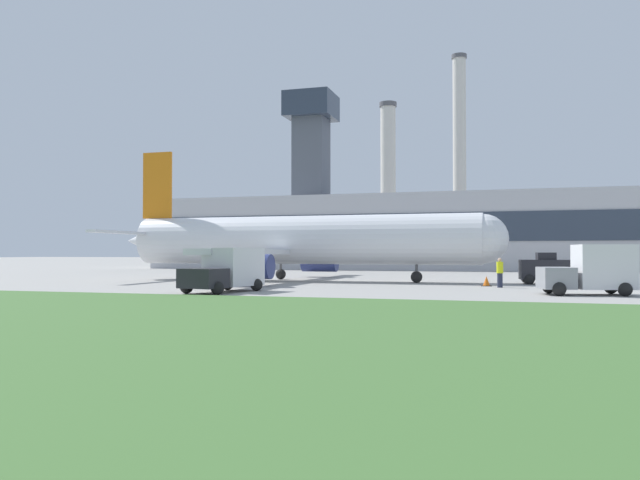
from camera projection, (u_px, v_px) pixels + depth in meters
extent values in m
plane|color=#999691|center=(341.00, 281.00, 47.59)|extent=(400.00, 400.00, 0.00)
cube|color=#B2B2B7|center=(410.00, 233.00, 81.85)|extent=(68.16, 15.43, 9.38)
cube|color=#2D3847|center=(401.00, 227.00, 74.43)|extent=(66.80, 0.16, 3.38)
cube|color=#4C515B|center=(311.00, 193.00, 85.92)|extent=(4.30, 4.30, 20.64)
cube|color=#283342|center=(311.00, 107.00, 86.15)|extent=(6.46, 6.46, 3.44)
cylinder|color=beige|center=(388.00, 186.00, 110.74)|extent=(2.68, 2.68, 28.11)
cylinder|color=#4C4C51|center=(388.00, 105.00, 111.02)|extent=(3.08, 3.08, 0.80)
cylinder|color=beige|center=(460.00, 161.00, 110.45)|extent=(2.33, 2.33, 36.67)
cylinder|color=#4C4C51|center=(459.00, 57.00, 110.82)|extent=(2.67, 2.67, 0.70)
cylinder|color=silver|center=(302.00, 240.00, 47.16)|extent=(26.52, 3.65, 3.65)
sphere|color=silver|center=(483.00, 239.00, 43.33)|extent=(3.47, 3.47, 3.47)
cone|color=silver|center=(149.00, 241.00, 50.99)|extent=(4.02, 3.47, 3.47)
cube|color=orange|center=(157.00, 185.00, 50.86)|extent=(2.56, 0.24, 5.40)
cube|color=silver|center=(125.00, 233.00, 46.99)|extent=(0.76, 8.10, 0.20)
cube|color=silver|center=(179.00, 235.00, 54.74)|extent=(0.76, 8.10, 0.20)
cube|color=silver|center=(247.00, 252.00, 40.36)|extent=(1.70, 13.51, 0.36)
cube|color=silver|center=(315.00, 252.00, 54.69)|extent=(1.70, 13.51, 0.36)
cylinder|color=navy|center=(248.00, 267.00, 39.85)|extent=(3.12, 1.59, 1.59)
cylinder|color=navy|center=(320.00, 263.00, 54.98)|extent=(3.12, 1.59, 1.59)
cylinder|color=#59595B|center=(416.00, 264.00, 44.63)|extent=(0.20, 0.20, 1.80)
sphere|color=black|center=(417.00, 277.00, 44.61)|extent=(0.84, 0.84, 0.84)
cylinder|color=#59595B|center=(258.00, 264.00, 45.57)|extent=(0.20, 0.20, 1.80)
sphere|color=black|center=(258.00, 276.00, 45.55)|extent=(0.84, 0.84, 0.84)
cylinder|color=#59595B|center=(281.00, 263.00, 50.21)|extent=(0.20, 0.20, 1.80)
sphere|color=black|center=(281.00, 274.00, 50.19)|extent=(0.84, 0.84, 0.84)
cube|color=#232328|center=(546.00, 270.00, 42.84)|extent=(3.60, 2.09, 1.35)
cube|color=black|center=(546.00, 256.00, 42.86)|extent=(1.32, 1.34, 0.50)
sphere|color=black|center=(567.00, 280.00, 41.79)|extent=(0.70, 0.70, 0.70)
sphere|color=black|center=(562.00, 279.00, 43.41)|extent=(0.70, 0.70, 0.70)
sphere|color=black|center=(529.00, 279.00, 42.24)|extent=(0.70, 0.70, 0.70)
sphere|color=black|center=(526.00, 278.00, 43.87)|extent=(0.70, 0.70, 0.70)
cube|color=#232328|center=(203.00, 278.00, 32.54)|extent=(2.43, 2.18, 1.02)
cube|color=silver|center=(234.00, 267.00, 34.93)|extent=(2.68, 3.44, 2.11)
sphere|color=black|center=(187.00, 287.00, 32.89)|extent=(0.70, 0.70, 0.70)
sphere|color=black|center=(217.00, 288.00, 31.94)|extent=(0.70, 0.70, 0.70)
sphere|color=black|center=(227.00, 284.00, 36.07)|extent=(0.70, 0.70, 0.70)
sphere|color=black|center=(257.00, 285.00, 35.12)|extent=(0.70, 0.70, 0.70)
cube|color=gray|center=(556.00, 278.00, 32.04)|extent=(1.94, 2.30, 1.10)
cube|color=silver|center=(604.00, 267.00, 31.82)|extent=(3.04, 2.51, 2.26)
sphere|color=black|center=(549.00, 287.00, 33.01)|extent=(0.70, 0.70, 0.70)
sphere|color=black|center=(559.00, 289.00, 31.08)|extent=(0.70, 0.70, 0.70)
sphere|color=black|center=(611.00, 287.00, 32.69)|extent=(0.70, 0.70, 0.70)
sphere|color=black|center=(625.00, 289.00, 30.76)|extent=(0.70, 0.70, 0.70)
cylinder|color=#23283D|center=(500.00, 280.00, 38.60)|extent=(0.38, 0.38, 0.89)
cylinder|color=yellow|center=(500.00, 267.00, 38.61)|extent=(0.48, 0.48, 0.71)
sphere|color=tan|center=(500.00, 260.00, 38.62)|extent=(0.24, 0.24, 0.24)
cube|color=black|center=(486.00, 286.00, 40.22)|extent=(0.66, 0.66, 0.03)
cone|color=orange|center=(486.00, 281.00, 40.22)|extent=(0.47, 0.47, 0.65)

